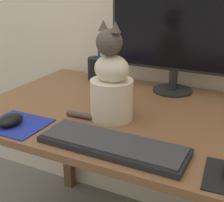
{
  "coord_description": "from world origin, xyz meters",
  "views": [
    {
      "loc": [
        0.38,
        -0.99,
        1.17
      ],
      "look_at": [
        -0.02,
        -0.18,
        0.83
      ],
      "focal_mm": 50.0,
      "sensor_mm": 36.0,
      "label": 1
    }
  ],
  "objects": [
    {
      "name": "monitor",
      "position": [
        0.05,
        0.28,
        0.95
      ],
      "size": [
        0.57,
        0.17,
        0.4
      ],
      "color": "black",
      "rests_on": "desk"
    },
    {
      "name": "desk",
      "position": [
        0.0,
        0.0,
        0.63
      ],
      "size": [
        1.21,
        0.76,
        0.72
      ],
      "color": "brown",
      "rests_on": "ground_plane"
    },
    {
      "name": "pen_cup",
      "position": [
        -0.33,
        0.29,
        0.78
      ],
      "size": [
        0.09,
        0.09,
        0.18
      ],
      "color": "black",
      "rests_on": "desk"
    },
    {
      "name": "computer_mouse_left",
      "position": [
        -0.34,
        -0.3,
        0.74
      ],
      "size": [
        0.07,
        0.1,
        0.03
      ],
      "color": "black",
      "rests_on": "mousepad_left"
    },
    {
      "name": "mousepad_left",
      "position": [
        -0.32,
        -0.28,
        0.73
      ],
      "size": [
        0.19,
        0.17,
        0.0
      ],
      "rotation": [
        0.0,
        0.0,
        0.0
      ],
      "color": "#1E2D9E",
      "rests_on": "desk"
    },
    {
      "name": "keyboard",
      "position": [
        0.03,
        -0.28,
        0.73
      ],
      "size": [
        0.44,
        0.15,
        0.02
      ],
      "rotation": [
        0.0,
        0.0,
        -0.01
      ],
      "color": "black",
      "rests_on": "desk"
    },
    {
      "name": "cat",
      "position": [
        -0.07,
        -0.09,
        0.85
      ],
      "size": [
        0.24,
        0.19,
        0.34
      ],
      "rotation": [
        0.0,
        0.0,
        -0.32
      ],
      "color": "beige",
      "rests_on": "desk"
    }
  ]
}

